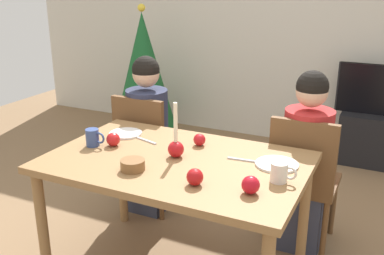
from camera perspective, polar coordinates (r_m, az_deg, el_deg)
name	(u,v)px	position (r m, az deg, el deg)	size (l,w,h in m)	color
back_wall	(295,17)	(4.71, 13.09, 13.64)	(6.40, 0.10, 2.60)	beige
dining_table	(176,173)	(2.46, -2.02, -5.86)	(1.40, 0.90, 0.75)	olive
chair_left	(146,147)	(3.27, -5.91, -2.45)	(0.40, 0.40, 0.90)	brown
chair_right	(303,175)	(2.88, 14.11, -5.99)	(0.40, 0.40, 0.90)	brown
person_left_child	(148,138)	(3.27, -5.65, -1.32)	(0.30, 0.30, 1.17)	#33384C
person_right_child	(305,165)	(2.89, 14.33, -4.70)	(0.30, 0.30, 1.17)	#33384C
tv_stand	(375,139)	(4.52, 22.42, -1.36)	(0.64, 0.40, 0.48)	black
tv	(382,90)	(4.39, 23.19, 4.41)	(0.79, 0.05, 0.46)	black
christmas_tree	(144,71)	(4.76, -6.23, 7.27)	(0.66, 0.66, 1.43)	brown
candle_centerpiece	(176,146)	(2.43, -2.09, -2.37)	(0.09, 0.09, 0.31)	red
plate_left	(126,133)	(2.82, -8.51, -0.76)	(0.21, 0.21, 0.01)	white
plate_right	(277,164)	(2.39, 10.82, -4.65)	(0.23, 0.23, 0.01)	white
mug_left	(93,138)	(2.65, -12.58, -1.27)	(0.12, 0.08, 0.10)	#33477F
mug_right	(280,172)	(2.19, 11.19, -5.65)	(0.13, 0.08, 0.10)	silver
fork_left	(146,140)	(2.70, -5.97, -1.65)	(0.18, 0.01, 0.01)	silver
fork_right	(244,160)	(2.42, 6.63, -4.15)	(0.18, 0.01, 0.01)	silver
bowl_walnuts	(133,165)	(2.30, -7.61, -4.77)	(0.13, 0.13, 0.06)	brown
apple_near_candle	(195,177)	(2.12, 0.37, -6.36)	(0.08, 0.08, 0.08)	#AE1316
apple_by_left_plate	(199,140)	(2.60, 0.96, -1.57)	(0.07, 0.07, 0.07)	red
apple_by_right_mug	(251,185)	(2.06, 7.52, -7.31)	(0.09, 0.09, 0.09)	red
apple_far_edge	(113,139)	(2.63, -10.07, -1.51)	(0.08, 0.08, 0.08)	red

